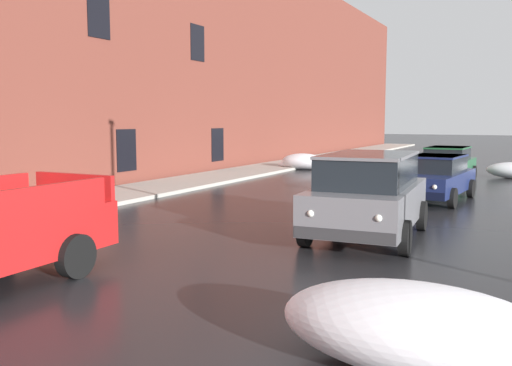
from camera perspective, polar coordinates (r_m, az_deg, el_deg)
left_sidewalk_slab at (r=20.39m, az=-10.65°, el=-0.56°), size 2.83×80.00×0.12m
brick_townhouse_facade at (r=21.71m, az=-15.12°, el=14.97°), size 0.63×80.00×11.62m
snow_bank_mid_block_left at (r=28.45m, az=4.99°, el=1.86°), size 3.03×0.90×0.54m
snow_bank_near_corner_right at (r=5.98m, az=16.93°, el=-14.32°), size 2.83×1.46×0.90m
snow_bank_along_right_kerb at (r=28.43m, az=4.74°, el=2.18°), size 2.27×1.32×0.82m
suv_grey_parked_kerbside_close at (r=12.12m, az=11.45°, el=-0.95°), size 2.35×4.37×1.82m
sedan_darkblue_parked_kerbside_mid at (r=18.33m, az=17.82°, el=0.63°), size 2.19×4.36×1.42m
sedan_green_parked_far_down_block at (r=24.09m, az=18.96°, el=1.93°), size 2.06×4.46×1.42m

